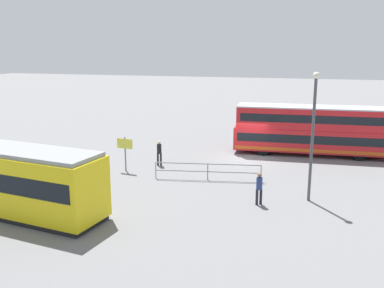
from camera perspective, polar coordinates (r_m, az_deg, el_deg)
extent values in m
plane|color=slate|center=(32.70, 7.40, -1.92)|extent=(160.00, 160.00, 0.00)
cube|color=red|center=(34.61, 15.61, 0.60)|extent=(12.08, 2.89, 1.72)
cube|color=red|center=(34.30, 15.78, 3.30)|extent=(11.71, 2.78, 1.58)
cube|color=black|center=(34.56, 15.63, 0.93)|extent=(11.48, 2.90, 0.64)
cube|color=black|center=(34.29, 15.79, 3.43)|extent=(11.11, 2.79, 0.60)
cube|color=#D85919|center=(34.74, 15.55, -0.39)|extent=(11.84, 2.93, 0.24)
cube|color=#B2B2B7|center=(34.18, 15.87, 4.69)|extent=(11.71, 2.78, 0.10)
cylinder|color=black|center=(34.74, 9.41, -0.25)|extent=(1.08, 2.47, 1.00)
cylinder|color=black|center=(35.10, 20.92, -0.81)|extent=(1.08, 2.47, 1.00)
cylinder|color=black|center=(30.64, -4.51, -2.03)|extent=(0.14, 0.14, 0.87)
cylinder|color=black|center=(30.58, -4.11, -2.05)|extent=(0.14, 0.14, 0.87)
cylinder|color=black|center=(30.42, -4.33, -0.64)|extent=(0.33, 0.33, 0.67)
sphere|color=beige|center=(30.32, -4.35, 0.19)|extent=(0.24, 0.24, 0.24)
cylinder|color=black|center=(23.53, 9.03, -6.86)|extent=(0.14, 0.14, 0.86)
cylinder|color=black|center=(23.45, 8.53, -6.91)|extent=(0.14, 0.14, 0.86)
cylinder|color=navy|center=(23.25, 8.84, -5.12)|extent=(0.43, 0.43, 0.66)
sphere|color=#8C6647|center=(23.11, 8.88, -4.07)|extent=(0.23, 0.23, 0.23)
cube|color=gray|center=(27.14, 2.09, -2.63)|extent=(6.57, 1.02, 0.06)
cube|color=gray|center=(27.28, 2.08, -3.64)|extent=(6.57, 1.02, 0.06)
cylinder|color=gray|center=(27.26, 9.06, -3.86)|extent=(0.07, 0.07, 1.05)
cylinder|color=gray|center=(27.29, 2.08, -3.69)|extent=(0.07, 0.07, 1.05)
cylinder|color=gray|center=(27.71, -4.79, -3.47)|extent=(0.07, 0.07, 1.05)
cylinder|color=slate|center=(29.39, -8.75, -1.32)|extent=(0.10, 0.10, 2.33)
cube|color=#D8D84C|center=(29.19, -8.84, 0.06)|extent=(1.15, 0.21, 0.67)
cylinder|color=#4C4C51|center=(23.88, 15.51, 0.34)|extent=(0.16, 0.16, 6.64)
sphere|color=#F2EFCC|center=(23.40, 16.02, 8.67)|extent=(0.36, 0.36, 0.36)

